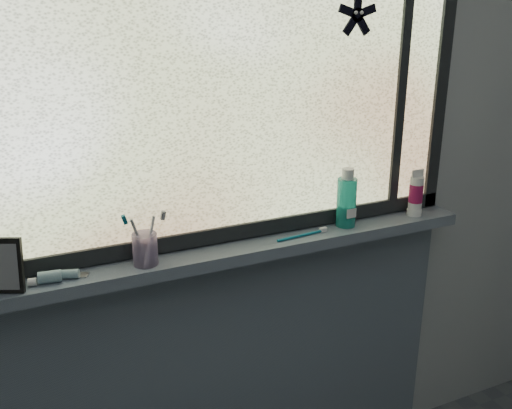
{
  "coord_description": "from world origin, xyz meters",
  "views": [
    {
      "loc": [
        -0.69,
        -0.32,
        1.75
      ],
      "look_at": [
        -0.05,
        1.05,
        1.22
      ],
      "focal_mm": 40.0,
      "sensor_mm": 36.0,
      "label": 1
    }
  ],
  "objects_px": {
    "cream_tube": "(416,191)",
    "toothbrush_cup": "(145,249)",
    "vanity_mirror": "(0,265)",
    "mouthwash_bottle": "(347,198)"
  },
  "relations": [
    {
      "from": "cream_tube",
      "to": "toothbrush_cup",
      "type": "bearing_deg",
      "value": -179.86
    },
    {
      "from": "toothbrush_cup",
      "to": "cream_tube",
      "type": "bearing_deg",
      "value": 0.14
    },
    {
      "from": "vanity_mirror",
      "to": "toothbrush_cup",
      "type": "bearing_deg",
      "value": 25.21
    },
    {
      "from": "mouthwash_bottle",
      "to": "vanity_mirror",
      "type": "bearing_deg",
      "value": -178.77
    },
    {
      "from": "toothbrush_cup",
      "to": "cream_tube",
      "type": "distance_m",
      "value": 1.0
    },
    {
      "from": "mouthwash_bottle",
      "to": "cream_tube",
      "type": "distance_m",
      "value": 0.29
    },
    {
      "from": "mouthwash_bottle",
      "to": "cream_tube",
      "type": "height_order",
      "value": "mouthwash_bottle"
    },
    {
      "from": "toothbrush_cup",
      "to": "mouthwash_bottle",
      "type": "height_order",
      "value": "mouthwash_bottle"
    },
    {
      "from": "vanity_mirror",
      "to": "cream_tube",
      "type": "height_order",
      "value": "cream_tube"
    },
    {
      "from": "vanity_mirror",
      "to": "toothbrush_cup",
      "type": "relative_size",
      "value": 1.56
    }
  ]
}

